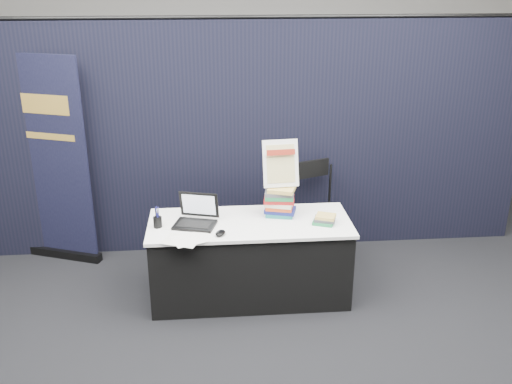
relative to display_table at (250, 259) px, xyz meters
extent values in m
plane|color=black|center=(0.00, -0.55, -0.38)|extent=(8.00, 8.00, 0.00)
cube|color=#B1AEA8|center=(0.00, 3.45, 1.37)|extent=(8.00, 0.02, 3.50)
cube|color=black|center=(0.00, 1.05, 0.82)|extent=(6.00, 0.08, 2.40)
cube|color=black|center=(0.00, 0.00, -0.02)|extent=(1.76, 0.71, 0.72)
cube|color=white|center=(0.00, 0.00, 0.36)|extent=(1.80, 0.75, 0.03)
cube|color=black|center=(-0.49, -0.05, 0.38)|extent=(0.41, 0.33, 0.02)
cube|color=black|center=(-0.49, 0.07, 0.52)|extent=(0.36, 0.16, 0.25)
cube|color=silver|center=(-0.49, 0.06, 0.52)|extent=(0.30, 0.12, 0.19)
ellipsoid|color=black|center=(-0.27, -0.25, 0.39)|extent=(0.12, 0.14, 0.04)
cube|color=white|center=(-0.63, -0.03, 0.38)|extent=(0.34, 0.28, 0.00)
cube|color=white|center=(-0.59, -0.33, 0.38)|extent=(0.35, 0.31, 0.00)
cube|color=white|center=(-0.51, -0.31, 0.38)|extent=(0.39, 0.34, 0.00)
cylinder|color=black|center=(-0.81, -0.05, 0.42)|extent=(0.08, 0.08, 0.10)
cube|color=#1B6A67|center=(0.29, 0.12, 0.39)|extent=(0.29, 0.25, 0.03)
cube|color=navy|center=(0.29, 0.12, 0.43)|extent=(0.29, 0.25, 0.03)
cube|color=#C3441B|center=(0.29, 0.12, 0.46)|extent=(0.29, 0.25, 0.03)
cube|color=beige|center=(0.29, 0.12, 0.49)|extent=(0.29, 0.25, 0.03)
cube|color=#A21A1A|center=(0.29, 0.12, 0.53)|extent=(0.29, 0.25, 0.03)
cube|color=#1F7441|center=(0.29, 0.12, 0.56)|extent=(0.29, 0.25, 0.03)
cube|color=#48474C|center=(0.29, 0.12, 0.60)|extent=(0.29, 0.25, 0.03)
cube|color=tan|center=(0.29, 0.12, 0.63)|extent=(0.29, 0.25, 0.03)
cube|color=#1F7441|center=(0.66, -0.10, 0.39)|extent=(0.21, 0.18, 0.03)
cube|color=#48474C|center=(0.66, -0.10, 0.41)|extent=(0.21, 0.18, 0.03)
cube|color=tan|center=(0.66, -0.10, 0.44)|extent=(0.21, 0.18, 0.03)
cube|color=black|center=(0.29, 0.11, 0.66)|extent=(0.21, 0.03, 0.02)
cylinder|color=black|center=(0.20, 0.19, 0.79)|extent=(0.02, 0.11, 0.31)
cylinder|color=black|center=(0.37, 0.19, 0.79)|extent=(0.02, 0.11, 0.31)
cube|color=white|center=(0.29, 0.15, 0.86)|extent=(0.33, 0.15, 0.41)
cube|color=#CDC180|center=(0.29, 0.15, 0.86)|extent=(0.26, 0.11, 0.33)
cube|color=maroon|center=(0.29, 0.14, 0.97)|extent=(0.25, 0.04, 0.05)
cube|color=black|center=(-1.93, 0.93, -0.33)|extent=(0.87, 0.41, 0.08)
cube|color=black|center=(-1.93, 0.95, 0.68)|extent=(0.80, 0.33, 2.12)
cube|color=gold|center=(-1.93, 0.93, 1.26)|extent=(0.55, 0.21, 0.19)
cube|color=gold|center=(-1.93, 0.93, 0.95)|extent=(0.59, 0.23, 0.06)
cylinder|color=black|center=(0.45, 0.37, -0.13)|extent=(0.02, 0.02, 0.50)
cylinder|color=black|center=(0.89, 0.37, -0.13)|extent=(0.02, 0.02, 0.50)
cylinder|color=black|center=(0.45, 0.81, -0.13)|extent=(0.02, 0.02, 0.50)
cylinder|color=black|center=(0.89, 0.81, -0.13)|extent=(0.02, 0.02, 0.50)
cube|color=black|center=(0.67, 0.59, 0.15)|extent=(0.60, 0.60, 0.04)
cube|color=black|center=(0.67, 0.81, 0.57)|extent=(0.43, 0.18, 0.18)
camera|label=1|loc=(-0.34, -4.61, 2.46)|focal=40.00mm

